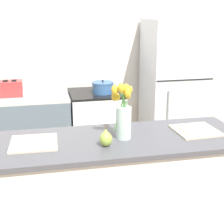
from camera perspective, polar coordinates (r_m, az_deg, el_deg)
back_wall at (r=4.25m, az=-5.05°, el=10.48°), size 5.20×0.08×2.70m
kitchen_island at (r=2.63m, az=1.18°, el=-14.00°), size 1.80×0.66×0.94m
stove_range at (r=4.08m, az=-2.61°, el=-2.80°), size 0.60×0.61×0.89m
refrigerator at (r=4.22m, az=10.16°, el=3.39°), size 0.68×0.67×1.71m
flower_vase at (r=2.37m, az=1.89°, el=-0.36°), size 0.14×0.14×0.41m
pear_figurine at (r=2.27m, az=-1.03°, el=-4.38°), size 0.09×0.09×0.14m
plate_setting_left at (r=2.38m, az=-12.88°, el=-4.96°), size 0.33×0.33×0.02m
plate_setting_right at (r=2.63m, az=13.76°, el=-2.92°), size 0.33×0.33×0.02m
toaster at (r=3.91m, az=-16.55°, el=3.77°), size 0.28×0.18×0.17m
cooking_pot at (r=3.90m, az=-1.54°, el=4.09°), size 0.24×0.24×0.15m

